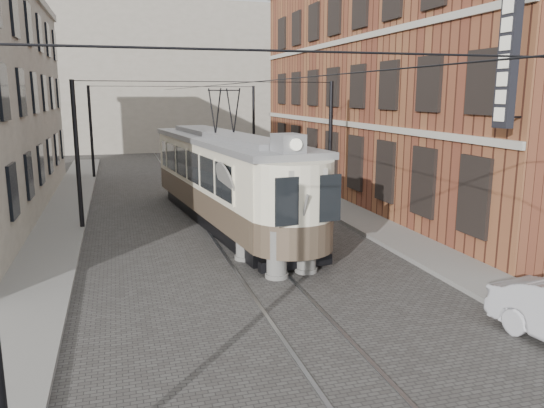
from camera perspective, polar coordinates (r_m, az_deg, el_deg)
name	(u,v)px	position (r m, az deg, el deg)	size (l,w,h in m)	color
ground	(251,262)	(17.79, -2.22, -6.16)	(120.00, 120.00, 0.00)	#403E3B
tram_rails	(251,261)	(17.79, -2.22, -6.12)	(1.54, 80.00, 0.02)	slate
sidewalk_right	(412,245)	(20.02, 14.73, -4.29)	(2.00, 60.00, 0.15)	slate
sidewalk_left	(40,278)	(17.47, -23.56, -7.24)	(2.00, 60.00, 0.15)	slate
brick_building	(412,83)	(29.58, 14.76, 12.35)	(8.00, 26.00, 12.00)	brown
distant_block	(155,79)	(56.62, -12.42, 12.94)	(28.00, 10.00, 14.00)	gray
catenary	(216,155)	(21.93, -5.98, 5.20)	(11.00, 30.20, 6.00)	black
tram	(225,158)	(22.58, -5.04, 4.95)	(2.94, 14.24, 5.65)	beige
elephant	(274,215)	(16.98, 0.27, -1.23)	(2.98, 5.41, 3.31)	#615F5A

